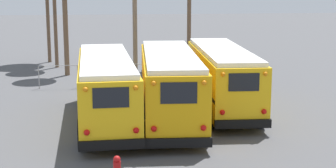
% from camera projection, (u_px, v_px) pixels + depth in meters
% --- Properties ---
extents(ground_plane, '(160.00, 160.00, 0.00)m').
position_uv_depth(ground_plane, '(167.00, 115.00, 24.90)').
color(ground_plane, '#4C4C4F').
extents(school_bus_0, '(2.77, 10.24, 3.05)m').
position_uv_depth(school_bus_0, '(106.00, 87.00, 23.21)').
color(school_bus_0, yellow).
rests_on(school_bus_0, ground).
extents(school_bus_1, '(3.06, 10.30, 3.17)m').
position_uv_depth(school_bus_1, '(170.00, 84.00, 23.63)').
color(school_bus_1, '#E5A00C').
rests_on(school_bus_1, ground).
extents(school_bus_2, '(2.83, 10.10, 3.07)m').
position_uv_depth(school_bus_2, '(222.00, 76.00, 25.91)').
color(school_bus_2, yellow).
rests_on(school_bus_2, ground).
extents(utility_pole, '(1.80, 0.30, 9.22)m').
position_uv_depth(utility_pole, '(135.00, 7.00, 33.35)').
color(utility_pole, '#75604C').
rests_on(utility_pole, ground).
extents(fence_line, '(13.90, 0.06, 1.42)m').
position_uv_depth(fence_line, '(153.00, 71.00, 31.64)').
color(fence_line, '#939399').
rests_on(fence_line, ground).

